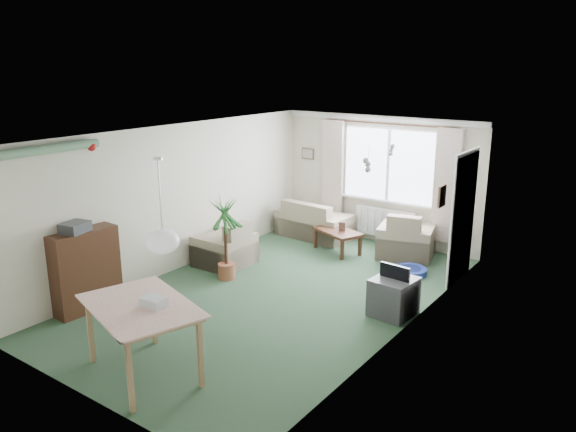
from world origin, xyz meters
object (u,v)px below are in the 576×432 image
Objects in this scene: armchair_corner at (407,234)px; bookshelf at (86,271)px; pet_bed at (410,271)px; coffee_table at (337,241)px; tv_cube at (394,297)px; armchair_left at (224,243)px; sofa at (315,219)px; houseplant at (226,238)px; dining_table at (143,341)px.

bookshelf reaches higher than armchair_corner.
pet_bed is at bearing 53.67° from bookshelf.
coffee_table is 1.57× the size of tv_cube.
armchair_left is at bearing 28.95° from armchair_corner.
armchair_left is 1.50× the size of tv_cube.
houseplant is (0.06, -2.68, 0.31)m from sofa.
bookshelf is 2.14× the size of pet_bed.
houseplant is 2.79m from tv_cube.
dining_table is (1.96, -0.68, -0.17)m from bookshelf.
armchair_left is (-0.40, -2.21, 0.02)m from sofa.
bookshelf reaches higher than sofa.
armchair_left is 3.53m from dining_table.
coffee_table is at bearing 151.78° from sofa.
tv_cube is at bearing 144.05° from sofa.
armchair_left reaches higher than pet_bed.
houseplant is at bearing 113.56° from dining_table.
coffee_table is 1.59m from pet_bed.
coffee_table is 4.45m from bookshelf.
tv_cube is at bearing 88.06° from armchair_left.
coffee_table is 1.68× the size of pet_bed.
houseplant is at bearing -168.32° from tv_cube.
pet_bed is at bearing 117.29° from armchair_left.
bookshelf is at bearing -128.97° from pet_bed.
coffee_table is 0.79× the size of bookshelf.
armchair_corner is 1.07× the size of armchair_left.
armchair_left reaches higher than sofa.
houseplant reaches higher than pet_bed.
bookshelf is 0.85× the size of houseplant.
dining_table is at bearing -16.43° from bookshelf.
sofa is at bearing -14.81° from armchair_corner.
armchair_left is 2.10m from coffee_table.
tv_cube is (3.20, -0.14, -0.12)m from armchair_left.
armchair_left reaches higher than tv_cube.
armchair_left is at bearing 83.86° from sofa.
armchair_corner is 5.37m from dining_table.
houseplant is 3.04m from pet_bed.
tv_cube is (3.54, 2.32, -0.31)m from bookshelf.
bookshelf is 4.24m from tv_cube.
coffee_table is at bearing 169.27° from pet_bed.
tv_cube is at bearing -74.65° from pet_bed.
bookshelf reaches higher than tv_cube.
bookshelf is at bearing -7.27° from armchair_left.
armchair_left is 1.61× the size of pet_bed.
dining_table is 2.25× the size of tv_cube.
sofa is 4.73m from bookshelf.
armchair_corner reaches higher than pet_bed.
armchair_corner is 0.97m from pet_bed.
sofa is 2.53m from pet_bed.
armchair_corner is 3.27m from houseplant.
dining_table is (1.22, -5.35, 0.04)m from sofa.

